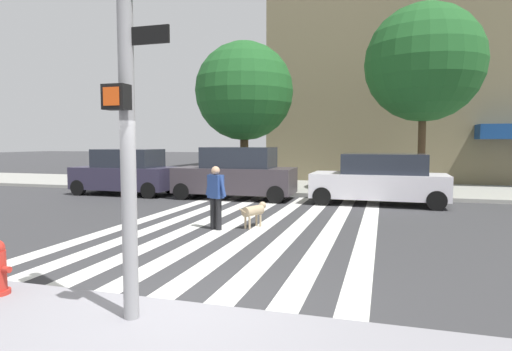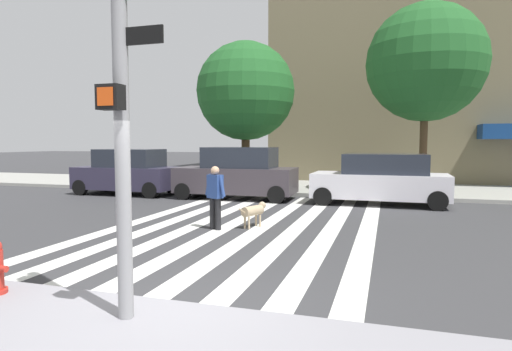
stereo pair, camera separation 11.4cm
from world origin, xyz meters
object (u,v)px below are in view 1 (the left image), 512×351
at_px(traffic_light_pole, 123,29).
at_px(dog_on_leash, 254,211).
at_px(parked_car_third_in_line, 380,179).
at_px(parked_car_near_curb, 126,172).
at_px(street_tree_middle, 424,63).
at_px(pedestrian_dog_walker, 216,194).
at_px(parked_car_behind_first, 236,174).
at_px(street_tree_nearest, 244,92).

bearing_deg(traffic_light_pole, dog_on_leash, 93.63).
bearing_deg(dog_on_leash, parked_car_third_in_line, 59.74).
xyz_separation_m(parked_car_near_curb, dog_on_leash, (7.39, -5.36, -0.51)).
relative_size(street_tree_middle, pedestrian_dog_walker, 4.68).
relative_size(traffic_light_pole, parked_car_behind_first, 1.22).
height_order(street_tree_nearest, dog_on_leash, street_tree_nearest).
xyz_separation_m(traffic_light_pole, pedestrian_dog_walker, (-1.28, 5.93, -2.59)).
distance_m(parked_car_behind_first, street_tree_middle, 8.86).
bearing_deg(pedestrian_dog_walker, street_tree_middle, 57.50).
distance_m(street_tree_middle, pedestrian_dog_walker, 11.34).
distance_m(street_tree_middle, dog_on_leash, 10.71).
xyz_separation_m(parked_car_near_curb, parked_car_third_in_line, (10.52, -0.00, -0.05)).
bearing_deg(pedestrian_dog_walker, traffic_light_pole, -77.85).
xyz_separation_m(parked_car_behind_first, parked_car_third_in_line, (5.51, -0.00, -0.08)).
bearing_deg(parked_car_near_curb, traffic_light_pole, -56.65).
distance_m(parked_car_behind_first, street_tree_nearest, 4.29).
bearing_deg(pedestrian_dog_walker, parked_car_near_curb, 137.74).
bearing_deg(dog_on_leash, parked_car_near_curb, 144.04).
bearing_deg(parked_car_behind_first, street_tree_nearest, 100.17).
bearing_deg(street_tree_middle, traffic_light_pole, -106.36).
bearing_deg(dog_on_leash, parked_car_behind_first, 113.98).
relative_size(parked_car_behind_first, street_tree_nearest, 0.72).
relative_size(parked_car_third_in_line, street_tree_nearest, 0.73).
bearing_deg(street_tree_middle, parked_car_third_in_line, -119.36).
distance_m(parked_car_behind_first, parked_car_third_in_line, 5.52).
bearing_deg(parked_car_near_curb, parked_car_third_in_line, -0.00).
xyz_separation_m(parked_car_near_curb, street_tree_middle, (12.12, 2.84, 4.49)).
bearing_deg(pedestrian_dog_walker, street_tree_nearest, 103.19).
height_order(traffic_light_pole, parked_car_behind_first, traffic_light_pole).
xyz_separation_m(parked_car_third_in_line, dog_on_leash, (-3.13, -5.36, -0.47)).
height_order(traffic_light_pole, parked_car_near_curb, traffic_light_pole).
relative_size(traffic_light_pole, street_tree_nearest, 0.88).
xyz_separation_m(traffic_light_pole, parked_car_behind_first, (-2.80, 11.86, -2.53)).
distance_m(parked_car_behind_first, dog_on_leash, 5.90).
height_order(street_tree_middle, pedestrian_dog_walker, street_tree_middle).
xyz_separation_m(parked_car_third_in_line, street_tree_middle, (1.60, 2.84, 4.54)).
relative_size(parked_car_third_in_line, dog_on_leash, 4.72).
height_order(pedestrian_dog_walker, dog_on_leash, pedestrian_dog_walker).
bearing_deg(street_tree_nearest, street_tree_middle, 3.27).
distance_m(parked_car_near_curb, street_tree_nearest, 6.28).
xyz_separation_m(street_tree_nearest, pedestrian_dog_walker, (1.95, -8.34, -3.59)).
bearing_deg(parked_car_third_in_line, parked_car_near_curb, 180.00).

